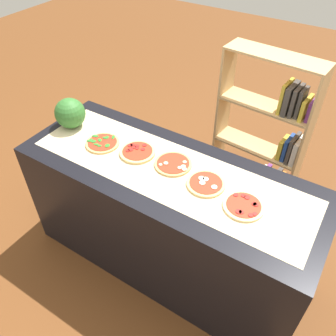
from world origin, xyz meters
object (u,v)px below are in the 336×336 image
object	(u,v)px
pizza_spinach_0	(102,143)
bookshelf	(272,138)
pizza_mozzarella_3	(206,184)
pizza_pepperoni_4	(244,206)
pizza_pepperoni_1	(137,152)
pizza_mushroom_2	(173,164)
watermelon	(70,113)

from	to	relation	value
pizza_spinach_0	bookshelf	xyz separation A→B (m)	(0.87, 1.18, -0.35)
pizza_mozzarella_3	pizza_pepperoni_4	bearing A→B (deg)	-9.91
pizza_pepperoni_1	pizza_pepperoni_4	bearing A→B (deg)	-5.15
pizza_pepperoni_4	bookshelf	world-z (taller)	bookshelf
pizza_pepperoni_1	pizza_mushroom_2	bearing A→B (deg)	5.26
watermelon	pizza_pepperoni_4	bearing A→B (deg)	-3.15
pizza_mozzarella_3	watermelon	size ratio (longest dim) A/B	1.07
pizza_spinach_0	bookshelf	distance (m)	1.51
pizza_mushroom_2	watermelon	distance (m)	0.87
pizza_spinach_0	pizza_pepperoni_1	bearing A→B (deg)	10.38
pizza_spinach_0	pizza_pepperoni_4	size ratio (longest dim) A/B	0.99
pizza_mozzarella_3	bookshelf	xyz separation A→B (m)	(0.08, 1.16, -0.35)
pizza_pepperoni_1	watermelon	world-z (taller)	watermelon
pizza_spinach_0	pizza_mozzarella_3	size ratio (longest dim) A/B	0.99
pizza_spinach_0	pizza_mozzarella_3	world-z (taller)	pizza_mozzarella_3
pizza_spinach_0	pizza_pepperoni_4	world-z (taller)	same
pizza_spinach_0	pizza_mozzarella_3	bearing A→B (deg)	1.67
pizza_spinach_0	pizza_pepperoni_4	bearing A→B (deg)	-1.25
pizza_pepperoni_1	pizza_mushroom_2	size ratio (longest dim) A/B	1.00
pizza_pepperoni_1	pizza_mozzarella_3	bearing A→B (deg)	-2.73
watermelon	bookshelf	world-z (taller)	bookshelf
pizza_mozzarella_3	watermelon	bearing A→B (deg)	178.46
pizza_spinach_0	pizza_mushroom_2	distance (m)	0.54
watermelon	bookshelf	distance (m)	1.71
pizza_spinach_0	pizza_mozzarella_3	xyz separation A→B (m)	(0.80, 0.02, 0.00)
pizza_spinach_0	pizza_mushroom_2	bearing A→B (deg)	7.83
pizza_pepperoni_4	pizza_mushroom_2	bearing A→B (deg)	169.69
pizza_spinach_0	pizza_pepperoni_1	world-z (taller)	pizza_pepperoni_1
pizza_pepperoni_4	watermelon	distance (m)	1.40
pizza_pepperoni_1	pizza_mozzarella_3	xyz separation A→B (m)	(0.53, -0.03, -0.00)
pizza_mozzarella_3	pizza_pepperoni_1	bearing A→B (deg)	177.27
pizza_spinach_0	bookshelf	bearing A→B (deg)	53.63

